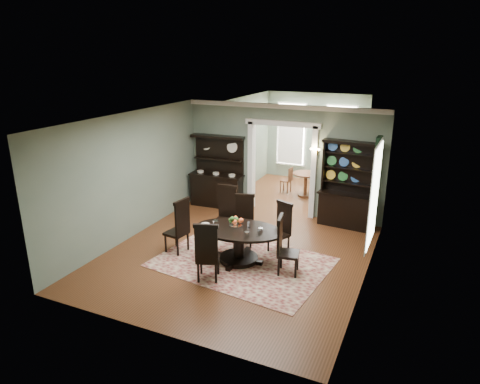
# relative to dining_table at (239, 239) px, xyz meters

# --- Properties ---
(room) EXTENTS (5.51, 6.01, 3.01)m
(room) POSITION_rel_dining_table_xyz_m (-0.15, 0.24, 1.06)
(room) COLOR brown
(room) RESTS_ON ground
(parlor) EXTENTS (3.51, 3.50, 3.01)m
(parlor) POSITION_rel_dining_table_xyz_m (-0.15, 5.72, 1.00)
(parlor) COLOR brown
(parlor) RESTS_ON ground
(doorway_trim) EXTENTS (2.08, 0.25, 2.57)m
(doorway_trim) POSITION_rel_dining_table_xyz_m (-0.15, 3.19, 1.10)
(doorway_trim) COLOR silver
(doorway_trim) RESTS_ON floor
(right_window) EXTENTS (0.15, 1.47, 2.12)m
(right_window) POSITION_rel_dining_table_xyz_m (2.54, 1.12, 1.08)
(right_window) COLOR white
(right_window) RESTS_ON wall_right
(wall_sconce) EXTENTS (0.27, 0.21, 0.21)m
(wall_sconce) POSITION_rel_dining_table_xyz_m (0.80, 3.04, 1.37)
(wall_sconce) COLOR #C58934
(wall_sconce) RESTS_ON back_wall_right
(rug) EXTENTS (3.79, 2.90, 0.01)m
(rug) POSITION_rel_dining_table_xyz_m (0.10, -0.05, -0.51)
(rug) COLOR maroon
(rug) RESTS_ON floor
(dining_table) EXTENTS (2.00, 1.92, 0.74)m
(dining_table) POSITION_rel_dining_table_xyz_m (0.00, 0.00, 0.00)
(dining_table) COLOR black
(dining_table) RESTS_ON rug
(centerpiece) EXTENTS (1.42, 0.92, 0.23)m
(centerpiece) POSITION_rel_dining_table_xyz_m (-0.10, 0.07, 0.29)
(centerpiece) COLOR white
(centerpiece) RESTS_ON dining_table
(chair_far_left) EXTENTS (0.51, 0.49, 1.30)m
(chair_far_left) POSITION_rel_dining_table_xyz_m (-0.78, 1.01, 0.17)
(chair_far_left) COLOR black
(chair_far_left) RESTS_ON rug
(chair_far_mid) EXTENTS (0.55, 0.54, 1.19)m
(chair_far_mid) POSITION_rel_dining_table_xyz_m (-0.25, 0.87, 0.11)
(chair_far_mid) COLOR black
(chair_far_mid) RESTS_ON rug
(chair_far_right) EXTENTS (0.54, 0.53, 1.15)m
(chair_far_right) POSITION_rel_dining_table_xyz_m (0.67, 0.86, 0.09)
(chair_far_right) COLOR black
(chair_far_right) RESTS_ON rug
(chair_end_left) EXTENTS (0.51, 0.53, 1.27)m
(chair_end_left) POSITION_rel_dining_table_xyz_m (-1.35, -0.17, 0.15)
(chair_end_left) COLOR black
(chair_end_left) RESTS_ON rug
(chair_end_right) EXTENTS (0.50, 0.52, 1.22)m
(chair_end_right) POSITION_rel_dining_table_xyz_m (1.04, -0.11, 0.13)
(chair_end_right) COLOR black
(chair_end_right) RESTS_ON rug
(chair_near) EXTENTS (0.58, 0.57, 1.25)m
(chair_near) POSITION_rel_dining_table_xyz_m (-0.19, -1.05, 0.14)
(chair_near) COLOR black
(chair_near) RESTS_ON rug
(sideboard) EXTENTS (1.59, 0.65, 2.06)m
(sideboard) POSITION_rel_dining_table_xyz_m (-2.02, 2.95, 0.20)
(sideboard) COLOR black
(sideboard) RESTS_ON floor
(welsh_dresser) EXTENTS (1.46, 0.65, 2.21)m
(welsh_dresser) POSITION_rel_dining_table_xyz_m (1.69, 2.95, 0.28)
(welsh_dresser) COLOR black
(welsh_dresser) RESTS_ON floor
(parlor_table) EXTENTS (0.80, 0.80, 0.74)m
(parlor_table) POSITION_rel_dining_table_xyz_m (0.10, 4.80, -0.03)
(parlor_table) COLOR #532B17
(parlor_table) RESTS_ON parlor_floor
(parlor_chair_left) EXTENTS (0.36, 0.35, 0.84)m
(parlor_chair_left) POSITION_rel_dining_table_xyz_m (-0.52, 4.89, -0.07)
(parlor_chair_left) COLOR #532B17
(parlor_chair_left) RESTS_ON parlor_floor
(parlor_chair_right) EXTENTS (0.42, 0.41, 0.94)m
(parlor_chair_right) POSITION_rel_dining_table_xyz_m (0.47, 4.85, -0.01)
(parlor_chair_right) COLOR #532B17
(parlor_chair_right) RESTS_ON parlor_floor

